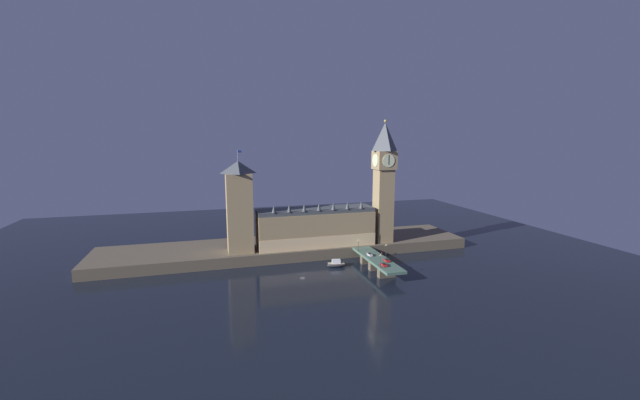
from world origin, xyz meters
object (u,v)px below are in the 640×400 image
car_northbound_trail (384,265)px  pedestrian_near_rail (379,264)px  car_northbound_lead (370,255)px  street_lamp_far (358,244)px  boat_upstream (336,264)px  pedestrian_mid_walk (382,253)px  street_lamp_near (380,259)px  clock_tower (384,178)px  street_lamp_mid (386,249)px  victoria_tower (239,207)px  car_southbound_lead (387,260)px

car_northbound_trail → pedestrian_near_rail: (-2.30, 0.87, 0.12)m
car_northbound_lead → street_lamp_far: (-2.70, 9.94, 3.40)m
street_lamp_far → boat_upstream: size_ratio=0.62×
car_northbound_trail → pedestrian_mid_walk: 18.61m
car_northbound_trail → street_lamp_near: (-2.70, -1.91, 3.53)m
street_lamp_far → car_northbound_trail: bearing=-84.4°
street_lamp_far → boat_upstream: 17.56m
clock_tower → car_northbound_trail: bearing=-114.1°
pedestrian_mid_walk → street_lamp_far: size_ratio=0.25×
street_lamp_near → street_lamp_far: size_ratio=1.03×
street_lamp_mid → boat_upstream: street_lamp_mid is taller
victoria_tower → car_northbound_trail: 84.20m
victoria_tower → street_lamp_far: 69.26m
victoria_tower → street_lamp_near: 82.21m
car_northbound_lead → pedestrian_near_rail: (-2.30, -16.72, 0.11)m
car_northbound_lead → boat_upstream: (-17.15, 5.50, -5.54)m
car_southbound_lead → car_northbound_lead: bearing=112.4°
street_lamp_near → boat_upstream: bearing=120.0°
pedestrian_near_rail → street_lamp_mid: bearing=51.2°
clock_tower → car_southbound_lead: size_ratio=16.14×
car_southbound_lead → street_lamp_near: (-7.30, -8.33, 3.64)m
clock_tower → street_lamp_far: 44.54m
car_northbound_lead → car_southbound_lead: size_ratio=0.92×
clock_tower → car_northbound_lead: bearing=-126.5°
clock_tower → street_lamp_mid: 48.17m
clock_tower → car_southbound_lead: (-15.16, -37.84, -38.15)m
pedestrian_mid_walk → street_lamp_near: bearing=-116.6°
pedestrian_near_rail → boat_upstream: pedestrian_near_rail is taller
car_northbound_lead → boat_upstream: bearing=162.2°
car_northbound_lead → street_lamp_far: 10.85m
car_northbound_lead → pedestrian_near_rail: 16.88m
car_northbound_trail → pedestrian_mid_walk: size_ratio=2.57×
car_southbound_lead → pedestrian_mid_walk: bearing=78.0°
clock_tower → victoria_tower: clock_tower is taller
car_northbound_trail → car_southbound_lead: 7.90m
clock_tower → car_northbound_lead: clock_tower is taller
victoria_tower → pedestrian_mid_walk: 82.10m
victoria_tower → car_northbound_lead: (65.97, -28.63, -24.50)m
victoria_tower → car_southbound_lead: bearing=-29.4°
car_northbound_trail → boat_upstream: bearing=126.6°
pedestrian_near_rail → boat_upstream: bearing=123.7°
car_northbound_trail → car_northbound_lead: bearing=90.0°
car_southbound_lead → boat_upstream: bearing=142.5°
pedestrian_mid_walk → street_lamp_mid: bearing=-84.9°
pedestrian_mid_walk → victoria_tower: bearing=158.3°
street_lamp_near → pedestrian_mid_walk: bearing=63.4°
pedestrian_near_rail → street_lamp_mid: 15.75m
car_southbound_lead → pedestrian_near_rail: bearing=-141.2°
street_lamp_mid → pedestrian_mid_walk: bearing=95.1°
car_northbound_trail → car_southbound_lead: car_northbound_trail is taller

